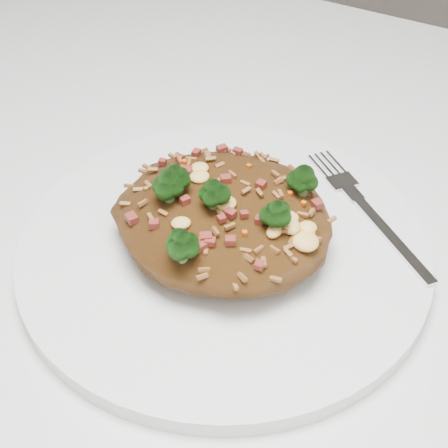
{
  "coord_description": "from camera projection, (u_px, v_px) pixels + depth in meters",
  "views": [
    {
      "loc": [
        0.27,
        -0.35,
        1.08
      ],
      "look_at": [
        0.1,
        -0.07,
        0.78
      ],
      "focal_mm": 50.0,
      "sensor_mm": 36.0,
      "label": 1
    }
  ],
  "objects": [
    {
      "name": "fork",
      "position": [
        374.0,
        218.0,
        0.47
      ],
      "size": [
        0.14,
        0.11,
        0.0
      ],
      "rotation": [
        0.0,
        0.0,
        -0.64
      ],
      "color": "silver",
      "rests_on": "plate"
    },
    {
      "name": "fried_rice",
      "position": [
        224.0,
        209.0,
        0.43
      ],
      "size": [
        0.16,
        0.14,
        0.07
      ],
      "color": "brown",
      "rests_on": "plate"
    },
    {
      "name": "dining_table",
      "position": [
        172.0,
        242.0,
        0.6
      ],
      "size": [
        1.2,
        0.8,
        0.75
      ],
      "color": "silver",
      "rests_on": "ground"
    },
    {
      "name": "plate",
      "position": [
        224.0,
        246.0,
        0.46
      ],
      "size": [
        0.3,
        0.3,
        0.01
      ],
      "primitive_type": "cylinder",
      "color": "white",
      "rests_on": "dining_table"
    }
  ]
}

